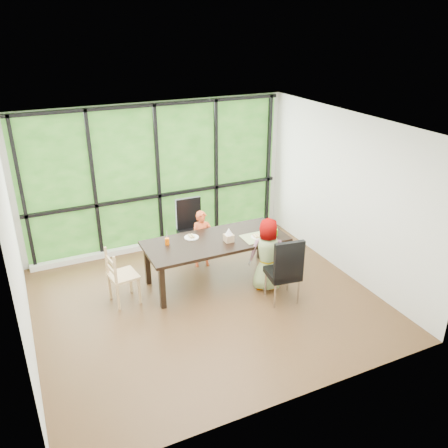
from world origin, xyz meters
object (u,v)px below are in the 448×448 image
(white_mug, at_px, (272,225))
(tissue_box, at_px, (229,238))
(child_toddler, at_px, (202,239))
(child_older, at_px, (269,254))
(plate_near, at_px, (257,237))
(green_cup, at_px, (276,232))
(chair_interior_leather, at_px, (283,269))
(chair_window_leather, at_px, (192,230))
(plate_far, at_px, (191,237))
(chair_end_beech, at_px, (123,275))
(orange_cup, at_px, (167,241))
(dining_table, at_px, (216,260))

(white_mug, xyz_separation_m, tissue_box, (-0.90, -0.17, 0.01))
(child_toddler, xyz_separation_m, tissue_box, (0.17, -0.72, 0.30))
(child_older, bearing_deg, plate_near, -60.56)
(green_cup, bearing_deg, chair_interior_leather, -111.79)
(chair_interior_leather, xyz_separation_m, white_mug, (0.39, 0.99, 0.26))
(child_older, bearing_deg, chair_interior_leather, 115.94)
(chair_window_leather, xyz_separation_m, white_mug, (1.11, -0.90, 0.26))
(plate_far, bearing_deg, chair_end_beech, -170.57)
(plate_far, relative_size, plate_near, 1.11)
(plate_near, distance_m, green_cup, 0.32)
(child_toddler, height_order, tissue_box, child_toddler)
(tissue_box, bearing_deg, orange_cup, 161.70)
(chair_interior_leather, relative_size, chair_end_beech, 1.20)
(green_cup, bearing_deg, child_toddler, 138.80)
(child_toddler, relative_size, child_older, 0.85)
(chair_interior_leather, bearing_deg, white_mug, -103.16)
(child_older, distance_m, tissue_box, 0.69)
(chair_interior_leather, relative_size, tissue_box, 7.80)
(plate_far, height_order, plate_near, plate_far)
(child_toddler, distance_m, plate_far, 0.54)
(chair_window_leather, xyz_separation_m, green_cup, (1.00, -1.19, 0.26))
(chair_window_leather, bearing_deg, child_older, -62.35)
(orange_cup, distance_m, green_cup, 1.77)
(green_cup, distance_m, white_mug, 0.32)
(child_older, xyz_separation_m, plate_near, (-0.03, 0.34, 0.16))
(plate_far, xyz_separation_m, plate_near, (0.97, -0.44, -0.00))
(green_cup, height_order, white_mug, green_cup)
(child_toddler, relative_size, tissue_box, 7.36)
(chair_window_leather, bearing_deg, green_cup, -48.18)
(chair_interior_leather, bearing_deg, green_cup, -103.56)
(chair_end_beech, height_order, green_cup, chair_end_beech)
(chair_end_beech, xyz_separation_m, tissue_box, (1.69, -0.17, 0.36))
(child_older, distance_m, plate_far, 1.28)
(chair_end_beech, xyz_separation_m, plate_far, (1.19, 0.20, 0.31))
(chair_end_beech, bearing_deg, child_older, -112.42)
(orange_cup, xyz_separation_m, white_mug, (1.83, -0.13, -0.01))
(chair_interior_leather, height_order, white_mug, chair_interior_leather)
(child_toddler, height_order, orange_cup, child_toddler)
(chair_interior_leather, relative_size, plate_far, 4.60)
(white_mug, bearing_deg, tissue_box, -169.10)
(dining_table, bearing_deg, child_toddler, 90.00)
(child_toddler, distance_m, child_older, 1.32)
(dining_table, bearing_deg, chair_window_leather, 92.42)
(chair_interior_leather, bearing_deg, chair_window_leather, -60.78)
(chair_window_leather, bearing_deg, chair_end_beech, -146.75)
(chair_window_leather, height_order, white_mug, chair_window_leather)
(chair_end_beech, distance_m, child_toddler, 1.62)
(chair_window_leather, xyz_separation_m, plate_far, (-0.29, -0.70, 0.22))
(orange_cup, bearing_deg, tissue_box, -18.30)
(dining_table, bearing_deg, green_cup, -14.97)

